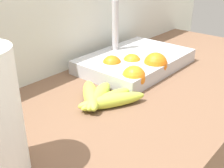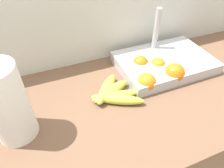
{
  "view_description": "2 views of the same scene",
  "coord_description": "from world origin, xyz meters",
  "views": [
    {
      "loc": [
        -0.58,
        -0.45,
        1.31
      ],
      "look_at": [
        0.0,
        0.04,
        0.95
      ],
      "focal_mm": 45.99,
      "sensor_mm": 36.0,
      "label": 1
    },
    {
      "loc": [
        -0.26,
        -0.48,
        1.46
      ],
      "look_at": [
        -0.04,
        0.08,
        0.94
      ],
      "focal_mm": 32.68,
      "sensor_mm": 36.0,
      "label": 2
    }
  ],
  "objects": [
    {
      "name": "orange_far_right",
      "position": [
        0.08,
        0.02,
        0.95
      ],
      "size": [
        0.08,
        0.08,
        0.08
      ],
      "primitive_type": "sphere",
      "color": "orange",
      "rests_on": "counter"
    },
    {
      "name": "orange_back_right",
      "position": [
        0.12,
        0.15,
        0.95
      ],
      "size": [
        0.07,
        0.07,
        0.07
      ],
      "primitive_type": "sphere",
      "color": "orange",
      "rests_on": "counter"
    },
    {
      "name": "orange_front",
      "position": [
        0.22,
        0.03,
        0.96
      ],
      "size": [
        0.08,
        0.08,
        0.08
      ],
      "primitive_type": "sphere",
      "color": "orange",
      "rests_on": "counter"
    },
    {
      "name": "banana_bunch",
      "position": [
        -0.05,
        0.03,
        0.93
      ],
      "size": [
        0.19,
        0.21,
        0.04
      ],
      "color": "#BACF3F",
      "rests_on": "counter"
    },
    {
      "name": "sink_basin",
      "position": [
        0.24,
        0.13,
        0.94
      ],
      "size": [
        0.41,
        0.28,
        0.24
      ],
      "color": "#B7BABF",
      "rests_on": "counter"
    },
    {
      "name": "wall_back",
      "position": [
        0.0,
        0.33,
        0.65
      ],
      "size": [
        2.09,
        0.06,
        1.3
      ],
      "primitive_type": "cube",
      "color": "silver",
      "rests_on": "ground"
    },
    {
      "name": "orange_center",
      "position": [
        0.19,
        0.11,
        0.95
      ],
      "size": [
        0.07,
        0.07,
        0.07
      ],
      "primitive_type": "sphere",
      "color": "orange",
      "rests_on": "counter"
    }
  ]
}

